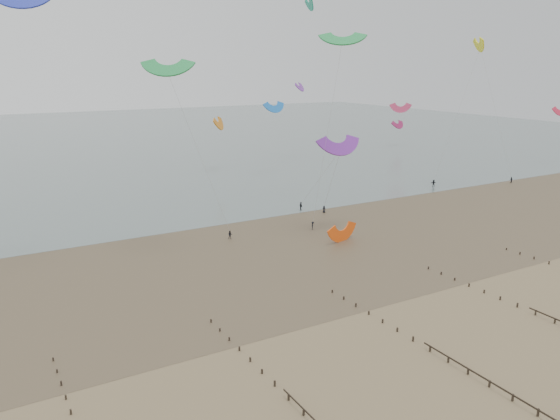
{
  "coord_description": "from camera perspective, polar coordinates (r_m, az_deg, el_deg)",
  "views": [
    {
      "loc": [
        -36.98,
        -44.7,
        30.2
      ],
      "look_at": [
        4.9,
        28.0,
        8.0
      ],
      "focal_mm": 35.0,
      "sensor_mm": 36.0,
      "label": 1
    }
  ],
  "objects": [
    {
      "name": "grounded_kite",
      "position": [
        97.86,
        6.52,
        -3.25
      ],
      "size": [
        7.4,
        6.39,
        3.51
      ],
      "primitive_type": null,
      "rotation": [
        1.54,
        0.0,
        0.25
      ],
      "color": "#FF5310",
      "rests_on": "ground"
    },
    {
      "name": "kites_airborne",
      "position": [
        130.95,
        -21.59,
        10.81
      ],
      "size": [
        246.75,
        107.94,
        42.96
      ],
      "color": "#018A63",
      "rests_on": "ground"
    },
    {
      "name": "groynes",
      "position": [
        56.76,
        24.92,
        -18.3
      ],
      "size": [
        72.16,
        50.16,
        1.0
      ],
      "color": "black",
      "rests_on": "ground"
    },
    {
      "name": "kitesurfers",
      "position": [
        120.19,
        7.0,
        0.56
      ],
      "size": [
        161.03,
        17.56,
        1.82
      ],
      "color": "black",
      "rests_on": "ground"
    },
    {
      "name": "sea_and_shore",
      "position": [
        90.84,
        -6.96,
        -4.71
      ],
      "size": [
        500.0,
        665.0,
        0.03
      ],
      "color": "#475654",
      "rests_on": "ground"
    },
    {
      "name": "ground",
      "position": [
        65.41,
        8.78,
        -12.87
      ],
      "size": [
        500.0,
        500.0,
        0.0
      ],
      "primitive_type": "plane",
      "color": "brown",
      "rests_on": "ground"
    }
  ]
}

